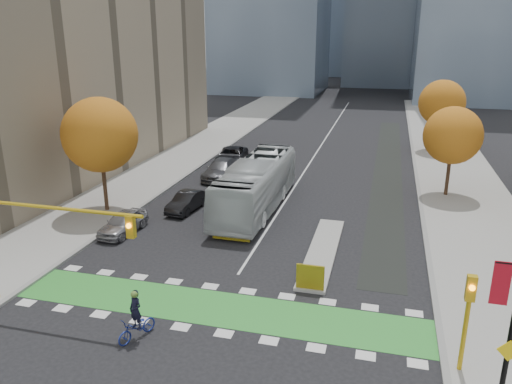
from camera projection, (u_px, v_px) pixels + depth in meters
The scene contains 22 objects.
ground at pixel (205, 325), 22.12m from camera, with size 300.00×300.00×0.00m, color black.
sidewalk_west at pixel (140, 179), 43.78m from camera, with size 7.00×120.00×0.15m, color gray.
sidewalk_east at pixel (469, 205), 37.20m from camera, with size 7.00×120.00×0.15m, color gray.
curb_west at pixel (177, 182), 42.93m from camera, with size 0.30×120.00×0.16m, color gray.
curb_east at pixel (420, 201), 38.05m from camera, with size 0.30×120.00×0.16m, color gray.
bike_crossing at pixel (217, 308), 23.50m from camera, with size 20.00×3.00×0.01m, color green.
centre_line at pixel (324, 141), 58.90m from camera, with size 0.15×70.00×0.01m, color silver.
bike_lane_paint at pixel (388, 167), 47.88m from camera, with size 2.50×50.00×0.01m, color black.
median_island at pixel (322, 251), 29.40m from camera, with size 1.60×10.00×0.16m, color gray.
hazard_board at pixel (310, 277), 24.76m from camera, with size 1.40×0.12×1.30m, color yellow.
building_west at pixel (34, 30), 44.36m from camera, with size 16.00×44.00×25.00m, color gray.
tree_west at pixel (100, 135), 34.35m from camera, with size 5.20×5.20×8.22m.
tree_east_near at pixel (453, 136), 37.93m from camera, with size 4.40×4.40×7.08m.
tree_east_far at pixel (442, 103), 52.41m from camera, with size 4.80×4.80×7.65m.
traffic_signal_west at pixel (32, 228), 22.34m from camera, with size 8.53×0.56×5.20m.
traffic_signal_east at pixel (468, 309), 18.25m from camera, with size 0.35×0.43×4.10m.
cyclist at pixel (137, 323), 20.96m from camera, with size 1.37×2.06×2.25m.
bus at pixel (256, 185), 36.13m from camera, with size 3.10×13.24×3.69m, color silver.
parked_car_a at pixel (123, 223), 32.05m from camera, with size 1.67×4.15×1.41m, color #9E9EA3.
parked_car_b at pixel (187, 202), 36.08m from camera, with size 1.44×4.14×1.36m, color black.
parked_car_c at pixel (221, 169), 44.07m from camera, with size 2.26×5.56×1.61m, color #4E4F54.
parked_car_d at pixel (232, 156), 48.82m from camera, with size 2.63×5.71×1.59m, color black.
Camera 1 is at (7.10, -18.00, 12.44)m, focal length 35.00 mm.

